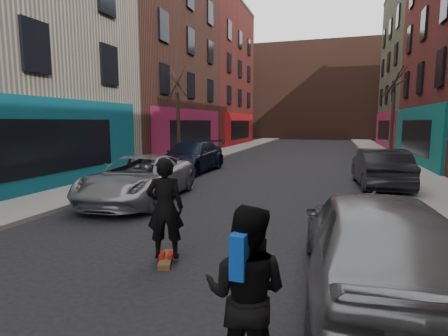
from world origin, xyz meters
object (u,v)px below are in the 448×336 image
Objects in this scene: tree_left_far at (178,108)px; parked_left_far at (140,178)px; parked_right_far at (374,242)px; skateboarder at (165,208)px; skateboard at (166,259)px; parked_left_end at (191,157)px; pedestrian at (246,294)px; tree_right_far at (393,107)px; parked_right_end at (380,168)px.

parked_left_far is at bearing -73.46° from tree_left_far.
parked_right_far is (6.75, -4.68, 0.09)m from parked_left_far.
skateboarder is at bearing -7.19° from parked_right_far.
parked_left_far is 6.73× the size of skateboard.
parked_left_end is 1.11× the size of parked_right_far.
pedestrian is at bearing -68.36° from skateboard.
skateboard is at bearing 180.00° from skateboarder.
skateboarder reaches higher than parked_left_far.
tree_left_far is 1.31× the size of parked_right_far.
tree_right_far is 1.26× the size of parked_left_far.
parked_left_end is at bearing -59.47° from parked_right_far.
pedestrian reaches higher than parked_left_end.
parked_right_far is at bearing -98.70° from tree_right_far.
pedestrian is (6.25, -13.57, 0.13)m from parked_left_end.
parked_right_end is 2.60× the size of pedestrian.
parked_left_end is 2.91× the size of skateboarder.
parked_right_far is 2.63× the size of skateboarder.
parked_left_far is 1.13× the size of parked_right_end.
parked_right_end reaches higher than skateboard.
skateboarder is (0.00, 0.00, 0.99)m from skateboard.
parked_left_far is 6.71m from parked_left_end.
tree_left_far is 17.92m from pedestrian.
skateboard is 0.43× the size of skateboarder.
parked_right_end is at bearing -99.89° from pedestrian.
parked_left_end is 11.87m from skateboard.
parked_right_end is (-1.81, -10.11, -2.75)m from tree_right_far.
parked_left_end is 13.68m from parked_right_far.
parked_left_far is at bearing -38.35° from parked_right_far.
parked_right_far is at bearing 157.20° from skateboarder.
parked_left_far is (2.65, -8.92, -2.63)m from tree_left_far.
tree_right_far reaches higher than skateboard.
pedestrian is at bearing -101.44° from tree_right_far.
parked_left_end is 1.15× the size of parked_right_end.
parked_left_end is at bearing -62.63° from pedestrian.
skateboard is (4.12, -11.11, -0.74)m from parked_left_end.
skateboarder is (-3.55, 0.22, 0.20)m from parked_right_far.
skateboard is (-6.55, -19.38, -3.48)m from tree_right_far.
tree_left_far reaches higher than parked_left_end.
parked_left_far is at bearing 106.42° from skateboard.
parked_right_far is at bearing 79.63° from parked_right_end.
pedestrian reaches higher than parked_right_far.
parked_left_far is 5.53m from skateboard.
tree_left_far is 0.96× the size of tree_right_far.
pedestrian is (-1.42, -2.24, 0.08)m from parked_right_far.
parked_left_end reaches higher than parked_left_far.
parked_right_far is 3.57m from skateboarder.
parked_right_far reaches higher than parked_left_end.
parked_right_end is at bearing 43.73° from skateboard.
skateboarder is (-6.55, -19.38, -2.49)m from tree_right_far.
parked_right_far is 9.57m from parked_right_end.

